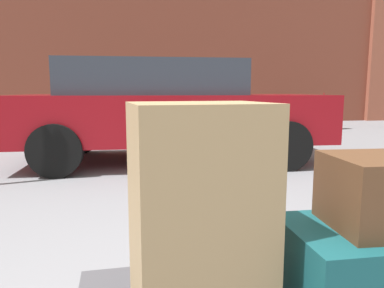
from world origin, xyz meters
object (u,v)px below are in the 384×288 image
bollard_kerb_near (241,117)px  bollard_kerb_far (338,116)px  bollard_kerb_mid (298,116)px  suitcase_tan_stacked_top (200,226)px  parked_car (166,109)px  bicycle_leaning (307,113)px

bollard_kerb_near → bollard_kerb_far: size_ratio=1.00×
bollard_kerb_mid → bollard_kerb_far: size_ratio=1.00×
bollard_kerb_near → bollard_kerb_far: 2.72m
suitcase_tan_stacked_top → parked_car: size_ratio=0.15×
bollard_kerb_near → bollard_kerb_mid: size_ratio=1.00×
parked_car → bollard_kerb_near: (2.37, 3.45, -0.40)m
suitcase_tan_stacked_top → parked_car: (0.51, 4.31, 0.10)m
suitcase_tan_stacked_top → bollard_kerb_mid: (4.43, 7.76, -0.30)m
suitcase_tan_stacked_top → bicycle_leaning: (5.41, 8.98, -0.29)m
bollard_kerb_far → parked_car: bearing=-145.9°
parked_car → suitcase_tan_stacked_top: bearing=-96.7°
suitcase_tan_stacked_top → bollard_kerb_mid: bearing=56.6°
bicycle_leaning → suitcase_tan_stacked_top: bearing=-121.0°
suitcase_tan_stacked_top → bollard_kerb_far: size_ratio=0.90×
bollard_kerb_near → suitcase_tan_stacked_top: bearing=-110.3°
bicycle_leaning → bollard_kerb_mid: size_ratio=2.33×
suitcase_tan_stacked_top → bollard_kerb_near: suitcase_tan_stacked_top is taller
parked_car → bollard_kerb_near: bearing=55.5°
suitcase_tan_stacked_top → bollard_kerb_far: 9.57m
bollard_kerb_far → bicycle_leaning: bearing=98.9°
suitcase_tan_stacked_top → bollard_kerb_far: (5.60, 7.76, -0.30)m
bollard_kerb_far → bollard_kerb_near: bearing=180.0°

